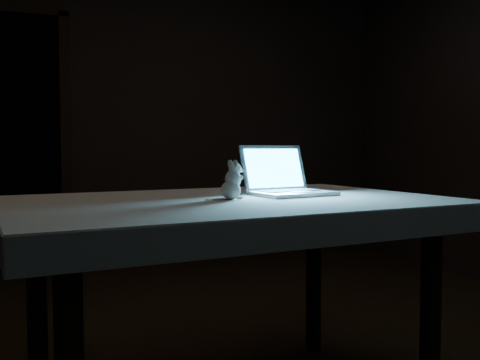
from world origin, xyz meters
name	(u,v)px	position (x,y,z in m)	size (l,w,h in m)	color
back_wall	(140,112)	(0.00, 2.50, 1.30)	(4.50, 0.04, 2.60)	black
doorway	(0,139)	(-1.10, 2.50, 1.06)	(1.06, 0.36, 2.13)	black
table	(229,307)	(-0.20, -0.27, 0.40)	(1.49, 0.96, 0.80)	black
tablecloth	(253,211)	(-0.11, -0.28, 0.76)	(1.58, 1.05, 0.09)	beige
laptop	(293,169)	(0.09, -0.22, 0.91)	(0.30, 0.27, 0.21)	silver
plush_mouse	(231,180)	(-0.20, -0.30, 0.88)	(0.10, 0.10, 0.14)	silver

